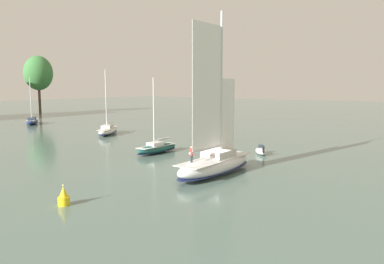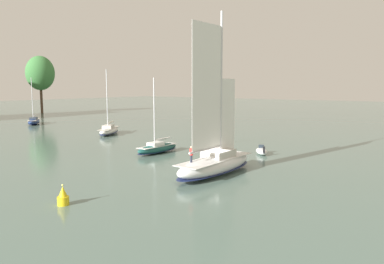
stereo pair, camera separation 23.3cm
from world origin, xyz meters
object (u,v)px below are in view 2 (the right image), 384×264
sailboat_moored_mid_channel (109,130)px  motor_tender (262,151)px  sailboat_main (215,162)px  sailboat_moored_far_slip (157,148)px  tree_shore_left (40,73)px  sailboat_moored_near_marina (34,121)px  channel_buoy (63,197)px

sailboat_moored_mid_channel → motor_tender: size_ratio=3.32×
sailboat_main → sailboat_moored_far_slip: sailboat_main is taller
tree_shore_left → sailboat_moored_near_marina: tree_shore_left is taller
sailboat_moored_near_marina → channel_buoy: 66.15m
tree_shore_left → sailboat_moored_far_slip: size_ratio=1.83×
sailboat_moored_near_marina → sailboat_moored_far_slip: 50.06m
sailboat_moored_far_slip → channel_buoy: (-21.00, -9.04, -0.05)m
sailboat_moored_far_slip → sailboat_main: bearing=-113.2°
sailboat_moored_near_marina → sailboat_main: bearing=-105.0°
sailboat_moored_mid_channel → sailboat_moored_far_slip: (-9.21, -20.34, -0.12)m
sailboat_moored_near_marina → sailboat_moored_mid_channel: 28.55m
sailboat_moored_near_marina → motor_tender: bearing=-93.3°
motor_tender → sailboat_moored_near_marina: bearing=86.7°
sailboat_moored_far_slip → channel_buoy: bearing=-156.7°
tree_shore_left → sailboat_main: bearing=-112.1°
sailboat_moored_far_slip → tree_shore_left: bearing=68.1°
sailboat_main → channel_buoy: size_ratio=10.07×
sailboat_moored_near_marina → sailboat_moored_far_slip: (-11.03, -48.83, -0.05)m
sailboat_moored_far_slip → channel_buoy: 22.87m
sailboat_moored_near_marina → sailboat_moored_mid_channel: (-1.82, -28.49, 0.07)m
sailboat_moored_far_slip → channel_buoy: size_ratio=6.18×
tree_shore_left → motor_tender: 94.68m
sailboat_main → sailboat_moored_mid_channel: bearing=66.1°
tree_shore_left → sailboat_moored_mid_channel: tree_shore_left is taller
tree_shore_left → motor_tender: bearing=-105.0°
motor_tender → channel_buoy: 28.64m
sailboat_main → sailboat_moored_far_slip: 14.12m
tree_shore_left → sailboat_main: size_ratio=1.12×
sailboat_moored_far_slip → channel_buoy: sailboat_moored_far_slip is taller
tree_shore_left → channel_buoy: bearing=-121.0°
sailboat_moored_near_marina → sailboat_moored_mid_channel: size_ratio=0.91×
sailboat_moored_mid_channel → sailboat_moored_far_slip: sailboat_moored_mid_channel is taller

